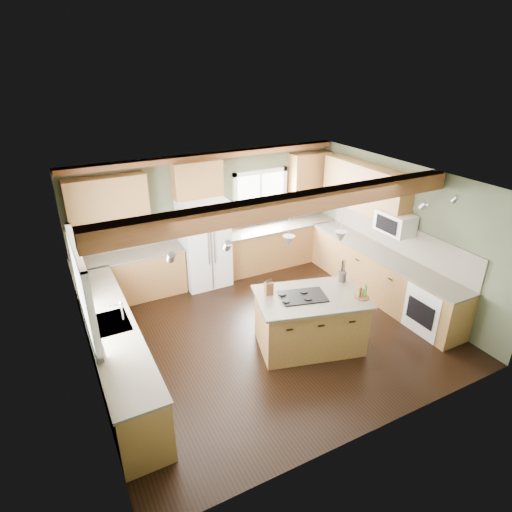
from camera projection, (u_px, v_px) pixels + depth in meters
floor at (268, 331)px, 7.35m from camera, size 5.60×5.60×0.00m
ceiling at (270, 183)px, 6.24m from camera, size 5.60×5.60×0.00m
wall_back at (210, 216)px, 8.80m from camera, size 5.60×0.00×5.60m
wall_left at (84, 306)px, 5.63m from camera, size 0.00×5.00×5.00m
wall_right at (400, 233)px, 7.97m from camera, size 0.00×5.00×5.00m
ceiling_beam at (293, 204)px, 5.79m from camera, size 5.55×0.26×0.26m
soffit_trim at (209, 156)px, 8.19m from camera, size 5.55×0.20×0.10m
backsplash_back at (211, 220)px, 8.83m from camera, size 5.58×0.03×0.58m
backsplash_right at (397, 236)px, 8.04m from camera, size 0.03×3.70×0.58m
base_cab_back_left at (131, 277)px, 8.18m from camera, size 2.02×0.60×0.88m
counter_back_left at (128, 256)px, 7.99m from camera, size 2.06×0.64×0.04m
base_cab_back_right at (279, 245)px, 9.55m from camera, size 2.62×0.60×0.88m
counter_back_right at (279, 226)px, 9.36m from camera, size 2.66×0.64×0.04m
base_cab_left at (115, 351)px, 6.16m from camera, size 0.60×3.70×0.88m
counter_left at (111, 324)px, 5.97m from camera, size 0.64×3.74×0.04m
base_cab_right at (380, 276)px, 8.25m from camera, size 0.60×3.70×0.88m
counter_right at (383, 254)px, 8.05m from camera, size 0.64×3.74×0.04m
upper_cab_back_left at (107, 202)px, 7.55m from camera, size 1.40×0.35×0.90m
upper_cab_over_fridge at (197, 179)px, 8.18m from camera, size 0.96×0.35×0.70m
upper_cab_right at (364, 188)px, 8.34m from camera, size 0.35×2.20×0.90m
upper_cab_back_corner at (310, 173)px, 9.35m from camera, size 0.90×0.35×0.90m
window_left at (81, 288)px, 5.57m from camera, size 0.04×1.60×1.05m
window_back at (260, 196)px, 9.16m from camera, size 1.10×0.04×1.00m
sink at (111, 324)px, 5.96m from camera, size 0.50×0.65×0.03m
faucet at (122, 312)px, 5.98m from camera, size 0.02×0.02×0.28m
dishwasher at (138, 411)px, 5.13m from camera, size 0.60×0.60×0.84m
oven at (433, 308)px, 7.21m from camera, size 0.60×0.72×0.84m
microwave at (395, 223)px, 7.73m from camera, size 0.40×0.70×0.38m
pendant_left at (289, 241)px, 6.13m from camera, size 0.18×0.18×0.16m
pendant_right at (341, 237)px, 6.28m from camera, size 0.18×0.18×0.16m
refrigerator at (204, 243)px, 8.54m from camera, size 0.90×0.74×1.80m
island at (310, 322)px, 6.82m from camera, size 1.79×1.36×0.88m
island_top at (311, 297)px, 6.62m from camera, size 1.92×1.49×0.04m
cooktop at (303, 296)px, 6.59m from camera, size 0.79×0.63×0.02m
knife_block at (269, 288)px, 6.62m from camera, size 0.13×0.11×0.21m
utensil_crock at (342, 276)px, 7.02m from camera, size 0.14×0.14×0.17m
bottle_tray at (363, 292)px, 6.53m from camera, size 0.30×0.30×0.21m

